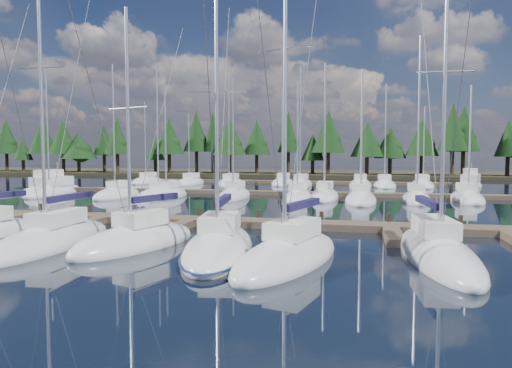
% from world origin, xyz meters
% --- Properties ---
extents(ground, '(260.00, 260.00, 0.00)m').
position_xyz_m(ground, '(0.00, 30.00, 0.00)').
color(ground, black).
rests_on(ground, ground).
extents(far_shore, '(220.00, 30.00, 0.60)m').
position_xyz_m(far_shore, '(0.00, 90.00, 0.30)').
color(far_shore, '#2D2A19').
rests_on(far_shore, ground).
extents(main_dock, '(44.00, 6.13, 0.90)m').
position_xyz_m(main_dock, '(0.00, 17.36, 0.20)').
color(main_dock, brown).
rests_on(main_dock, ground).
extents(back_docks, '(50.00, 21.80, 0.40)m').
position_xyz_m(back_docks, '(0.00, 49.58, 0.20)').
color(back_docks, brown).
rests_on(back_docks, ground).
extents(front_sailboat_2, '(3.15, 9.53, 15.18)m').
position_xyz_m(front_sailboat_2, '(-4.04, 9.74, 0.30)').
color(front_sailboat_2, silver).
rests_on(front_sailboat_2, ground).
extents(front_sailboat_3, '(4.88, 8.04, 11.90)m').
position_xyz_m(front_sailboat_3, '(-0.06, 10.56, 0.28)').
color(front_sailboat_3, silver).
rests_on(front_sailboat_3, ground).
extents(front_sailboat_4, '(4.50, 9.60, 12.85)m').
position_xyz_m(front_sailboat_4, '(4.21, 10.06, 0.27)').
color(front_sailboat_4, silver).
rests_on(front_sailboat_4, ground).
extents(front_sailboat_5, '(4.78, 8.86, 15.43)m').
position_xyz_m(front_sailboat_5, '(7.51, 9.03, 0.30)').
color(front_sailboat_5, silver).
rests_on(front_sailboat_5, ground).
extents(front_sailboat_6, '(3.33, 10.03, 13.98)m').
position_xyz_m(front_sailboat_6, '(13.48, 10.95, 0.29)').
color(front_sailboat_6, silver).
rests_on(front_sailboat_6, ground).
extents(back_sailboat_rows, '(44.51, 31.93, 16.72)m').
position_xyz_m(back_sailboat_rows, '(0.09, 44.59, 0.26)').
color(back_sailboat_rows, silver).
rests_on(back_sailboat_rows, ground).
extents(motor_yacht_left, '(4.32, 8.97, 4.29)m').
position_xyz_m(motor_yacht_left, '(-25.22, 37.77, 0.48)').
color(motor_yacht_left, silver).
rests_on(motor_yacht_left, ground).
extents(motor_yacht_right, '(5.18, 8.70, 4.12)m').
position_xyz_m(motor_yacht_right, '(24.94, 57.70, 0.46)').
color(motor_yacht_right, silver).
rests_on(motor_yacht_right, ground).
extents(tree_line, '(184.84, 11.10, 13.20)m').
position_xyz_m(tree_line, '(-1.83, 80.13, 7.39)').
color(tree_line, black).
rests_on(tree_line, far_shore).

